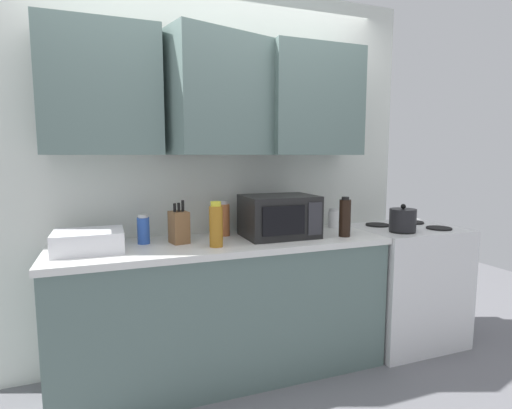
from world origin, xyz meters
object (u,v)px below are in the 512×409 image
knife_block (179,227)px  bottle_spice_jar (224,219)px  bottle_soy_dark (345,218)px  bottle_amber_vinegar (216,225)px  dish_rack (89,241)px  stove_range (405,284)px  microwave (279,216)px  bottle_white_jar (333,218)px  bottle_blue_cleaner (143,230)px  kettle (403,220)px

knife_block → bottle_spice_jar: knife_block is taller
bottle_soy_dark → bottle_amber_vinegar: bearing=179.6°
dish_rack → bottle_spice_jar: bottle_spice_jar is taller
stove_range → bottle_amber_vinegar: bearing=-175.5°
microwave → bottle_soy_dark: microwave is taller
bottle_white_jar → bottle_blue_cleaner: bearing=-176.8°
bottle_spice_jar → bottle_blue_cleaner: 0.54m
knife_block → bottle_amber_vinegar: bottle_amber_vinegar is taller
stove_range → microwave: bearing=178.6°
bottle_spice_jar → bottle_blue_cleaner: (-0.54, -0.07, -0.03)m
dish_rack → bottle_soy_dark: 1.62m
stove_range → bottle_blue_cleaner: bearing=176.5°
stove_range → kettle: 0.58m
stove_range → bottle_blue_cleaner: bottle_blue_cleaner is taller
kettle → microwave: (-0.89, 0.17, 0.05)m
dish_rack → bottle_spice_jar: 0.87m
bottle_amber_vinegar → bottle_soy_dark: bottle_amber_vinegar is taller
bottle_white_jar → bottle_soy_dark: 0.35m
bottle_blue_cleaner → dish_rack: bearing=-162.3°
kettle → knife_block: bearing=172.7°
kettle → bottle_soy_dark: 0.48m
microwave → bottle_soy_dark: 0.45m
knife_block → bottle_spice_jar: (0.33, 0.13, 0.01)m
knife_block → kettle: bearing=-7.3°
bottle_soy_dark → bottle_spice_jar: bearing=157.7°
microwave → bottle_amber_vinegar: 0.50m
kettle → dish_rack: kettle is taller
bottle_white_jar → bottle_soy_dark: bottle_soy_dark is taller
dish_rack → bottle_soy_dark: bottle_soy_dark is taller
stove_range → bottle_white_jar: bearing=159.6°
microwave → dish_rack: size_ratio=1.26×
dish_rack → bottle_soy_dark: size_ratio=1.41×
stove_range → bottle_amber_vinegar: (-1.54, -0.12, 0.58)m
bottle_soy_dark → bottle_white_jar: bearing=71.5°
microwave → dish_rack: 1.19m
dish_rack → knife_block: (0.52, 0.04, 0.04)m
stove_range → bottle_white_jar: 0.77m
bottle_blue_cleaner → bottle_soy_dark: size_ratio=0.68×
microwave → bottle_soy_dark: bearing=-20.0°
dish_rack → bottle_white_jar: size_ratio=2.63×
dish_rack → bottle_white_jar: bottle_white_jar is taller
bottle_spice_jar → kettle: bearing=-14.8°
bottle_spice_jar → bottle_blue_cleaner: bottle_spice_jar is taller
stove_range → bottle_soy_dark: size_ratio=3.38×
kettle → dish_rack: bearing=175.6°
microwave → bottle_white_jar: 0.56m
dish_rack → bottle_spice_jar: size_ratio=1.58×
bottle_spice_jar → bottle_soy_dark: 0.82m
bottle_amber_vinegar → knife_block: bearing=137.1°
dish_rack → bottle_white_jar: 1.73m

